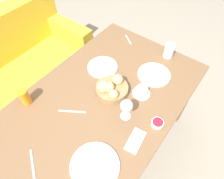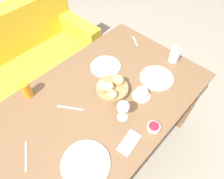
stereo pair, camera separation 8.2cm
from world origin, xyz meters
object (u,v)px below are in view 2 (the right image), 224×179
plate_near_right (157,78)px  spoon_coffee (135,41)px  plate_near_left (86,164)px  juice_glass (26,90)px  couch (26,70)px  bread_basket (111,88)px  coffee_cup (142,94)px  wine_glass (123,107)px  knife_silver (26,156)px  plate_far_center (106,66)px  cell_phone (129,143)px  jam_bowl_berry (154,127)px  fork_silver (70,108)px  water_tumbler (175,55)px

plate_near_right → spoon_coffee: 0.43m
plate_near_left → spoon_coffee: bearing=24.9°
juice_glass → spoon_coffee: 0.94m
couch → plate_near_left: (-0.28, -1.30, 0.45)m
bread_basket → coffee_cup: bread_basket is taller
plate_near_left → juice_glass: size_ratio=2.27×
wine_glass → knife_silver: bearing=157.6°
plate_far_center → cell_phone: plate_far_center is taller
plate_far_center → knife_silver: size_ratio=1.48×
plate_near_left → cell_phone: plate_near_left is taller
wine_glass → plate_near_left: bearing=-172.6°
jam_bowl_berry → fork_silver: jam_bowl_berry is taller
couch → plate_near_left: bearing=-102.3°
couch → fork_silver: couch is taller
coffee_cup → cell_phone: coffee_cup is taller
plate_near_left → water_tumbler: size_ratio=2.40×
jam_bowl_berry → couch: bearing=95.1°
plate_far_center → jam_bowl_berry: 0.58m
fork_silver → wine_glass: bearing=-58.4°
coffee_cup → cell_phone: bearing=-153.6°
knife_silver → cell_phone: size_ratio=0.95×
plate_near_right → plate_far_center: size_ratio=1.05×
water_tumbler → knife_silver: 1.19m
coffee_cup → spoon_coffee: coffee_cup is taller
bread_basket → plate_near_left: 0.49m
water_tumbler → knife_silver: size_ratio=0.72×
wine_glass → knife_silver: wine_glass is taller
juice_glass → coffee_cup: bearing=-47.5°
coffee_cup → jam_bowl_berry: bearing=-124.8°
jam_bowl_berry → bread_basket: bearing=86.4°
couch → coffee_cup: (0.27, -1.24, 0.47)m
bread_basket → knife_silver: 0.63m
fork_silver → knife_silver: bearing=-170.0°
plate_far_center → knife_silver: bearing=-168.9°
plate_far_center → water_tumbler: size_ratio=2.05×
juice_glass → water_tumbler: 1.07m
plate_far_center → jam_bowl_berry: jam_bowl_berry is taller
couch → plate_near_left: size_ratio=5.58×
couch → spoon_coffee: couch is taller
water_tumbler → coffee_cup: water_tumbler is taller
spoon_coffee → cell_phone: 0.90m
water_tumbler → fork_silver: (-0.82, 0.24, -0.05)m
water_tumbler → juice_glass: bearing=151.0°
jam_bowl_berry → cell_phone: size_ratio=0.48×
plate_far_center → spoon_coffee: bearing=4.4°
fork_silver → bread_basket: bearing=-21.5°
couch → jam_bowl_berry: couch is taller
juice_glass → jam_bowl_berry: juice_glass is taller
juice_glass → cell_phone: (0.20, -0.70, -0.05)m
plate_near_right → coffee_cup: 0.20m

